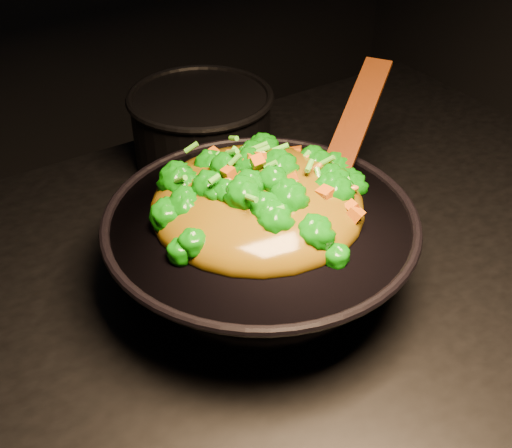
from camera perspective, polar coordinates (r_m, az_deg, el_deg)
wok at (r=0.79m, az=0.39°, el=-2.46°), size 0.43×0.43×0.10m
stir_fry at (r=0.75m, az=0.12°, el=4.14°), size 0.28×0.28×0.09m
spatula at (r=0.87m, az=8.61°, el=8.52°), size 0.22×0.16×0.10m
back_pot at (r=1.03m, az=-4.83°, el=8.39°), size 0.26×0.26×0.12m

